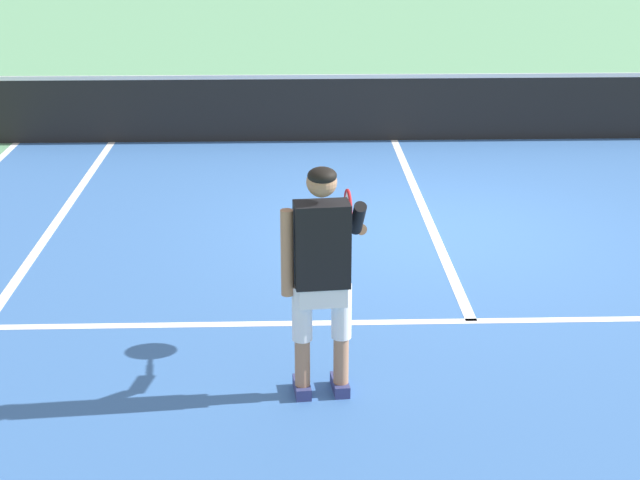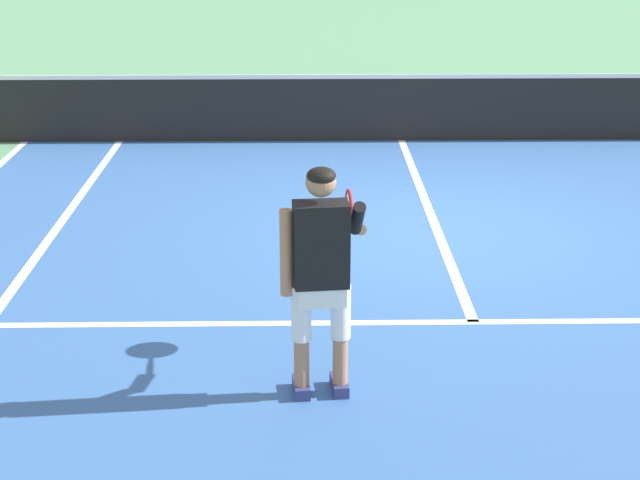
% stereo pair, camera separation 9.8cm
% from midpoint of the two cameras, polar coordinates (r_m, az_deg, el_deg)
% --- Properties ---
extents(ground_plane, '(80.00, 80.00, 0.00)m').
position_cam_midpoint_polar(ground_plane, '(10.62, 6.30, 0.58)').
color(ground_plane, '#609E70').
extents(court_inner_surface, '(10.98, 10.37, 0.00)m').
position_cam_midpoint_polar(court_inner_surface, '(9.73, 7.06, -1.26)').
color(court_inner_surface, '#3866A8').
rests_on(court_inner_surface, ground).
extents(line_service, '(8.23, 0.10, 0.01)m').
position_cam_midpoint_polar(line_service, '(8.44, 8.48, -4.68)').
color(line_service, white).
rests_on(line_service, ground).
extents(line_centre_service, '(0.10, 6.40, 0.01)m').
position_cam_midpoint_polar(line_centre_service, '(11.39, 5.74, 1.96)').
color(line_centre_service, white).
rests_on(line_centre_service, ground).
extents(line_singles_left, '(0.10, 9.97, 0.01)m').
position_cam_midpoint_polar(line_singles_left, '(9.97, -17.03, -1.48)').
color(line_singles_left, white).
rests_on(line_singles_left, ground).
extents(tennis_net, '(11.96, 0.08, 1.07)m').
position_cam_midpoint_polar(tennis_net, '(14.34, 4.18, 7.75)').
color(tennis_net, '#333338').
rests_on(tennis_net, ground).
extents(tennis_player, '(0.61, 1.16, 1.71)m').
position_cam_midpoint_polar(tennis_player, '(6.81, -0.28, -1.53)').
color(tennis_player, navy).
rests_on(tennis_player, ground).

